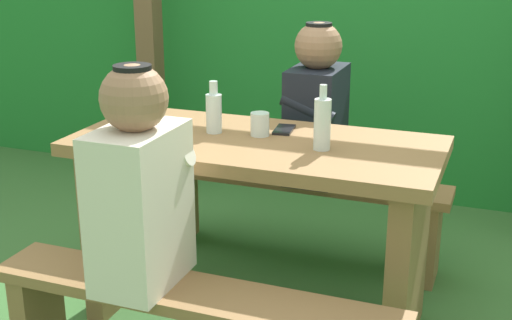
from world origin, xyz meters
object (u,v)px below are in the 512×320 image
at_px(cell_phone, 284,130).
at_px(drinking_glass, 260,124).
at_px(person_black_coat, 316,109).
at_px(person_white_shirt, 139,186).
at_px(bottle_left, 322,123).
at_px(picnic_table, 256,200).
at_px(bench_far, 299,199).
at_px(bottle_right, 214,111).

bearing_deg(cell_phone, drinking_glass, -131.84).
bearing_deg(person_black_coat, person_white_shirt, -101.94).
bearing_deg(person_black_coat, bottle_left, -72.29).
bearing_deg(person_black_coat, picnic_table, -97.07).
distance_m(bench_far, bottle_left, 0.87).
height_order(person_black_coat, bottle_right, person_black_coat).
bearing_deg(bottle_left, bench_far, 113.50).
relative_size(bench_far, person_white_shirt, 1.95).
height_order(picnic_table, drinking_glass, drinking_glass).
bearing_deg(bench_far, cell_phone, -81.91).
relative_size(person_white_shirt, drinking_glass, 7.95).
height_order(picnic_table, person_white_shirt, person_white_shirt).
relative_size(bench_far, bottle_right, 6.82).
bearing_deg(picnic_table, bottle_right, 169.68).
distance_m(picnic_table, drinking_glass, 0.30).
bearing_deg(person_white_shirt, drinking_glass, 75.28).
relative_size(bottle_right, cell_phone, 1.47).
distance_m(person_black_coat, drinking_glass, 0.53).
distance_m(bench_far, person_black_coat, 0.46).
distance_m(picnic_table, bench_far, 0.62).
xyz_separation_m(drinking_glass, bottle_left, (0.27, -0.09, 0.05)).
distance_m(drinking_glass, bottle_left, 0.29).
xyz_separation_m(picnic_table, cell_phone, (0.06, 0.15, 0.25)).
distance_m(drinking_glass, bottle_right, 0.19).
height_order(bench_far, cell_phone, cell_phone).
bearing_deg(bench_far, person_white_shirt, -98.48).
distance_m(bottle_right, cell_phone, 0.29).
bearing_deg(person_white_shirt, bench_far, 81.52).
relative_size(bench_far, cell_phone, 10.00).
bearing_deg(drinking_glass, picnic_table, -84.35).
bearing_deg(cell_phone, bottle_left, -48.87).
bearing_deg(bench_far, person_black_coat, -2.65).
relative_size(picnic_table, person_white_shirt, 1.95).
distance_m(bench_far, person_white_shirt, 1.26).
bearing_deg(bottle_right, person_black_coat, 64.41).
bearing_deg(picnic_table, cell_phone, 68.35).
distance_m(picnic_table, cell_phone, 0.30).
bearing_deg(person_white_shirt, picnic_table, 73.36).
xyz_separation_m(bottle_left, bottle_right, (-0.46, 0.06, -0.01)).
xyz_separation_m(bottle_left, cell_phone, (-0.21, 0.18, -0.09)).
xyz_separation_m(picnic_table, person_white_shirt, (-0.17, -0.58, 0.24)).
bearing_deg(bench_far, bottle_right, -109.03).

